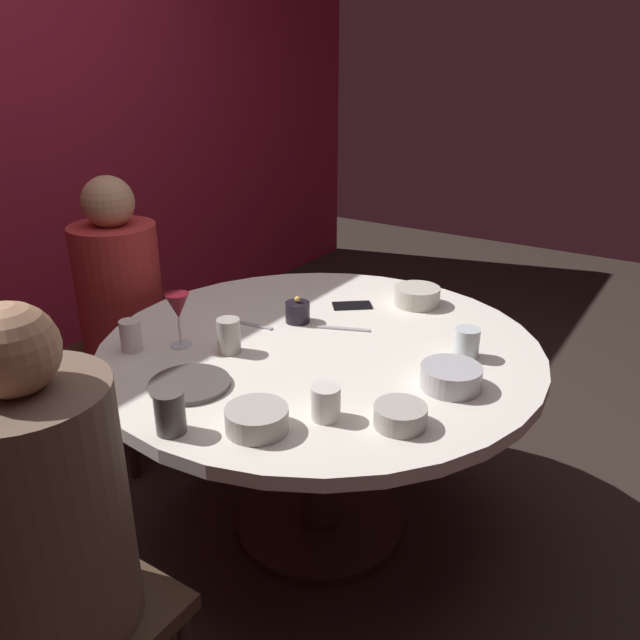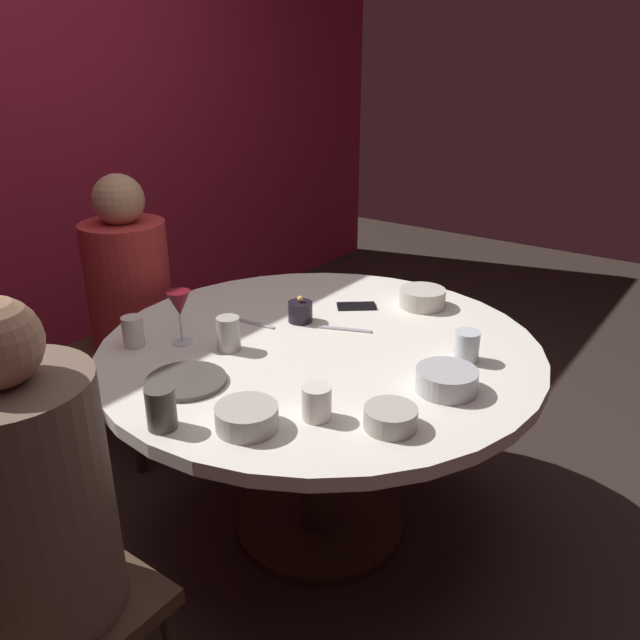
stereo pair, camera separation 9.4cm
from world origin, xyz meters
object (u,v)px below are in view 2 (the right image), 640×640
at_px(dinner_plate, 186,381).
at_px(cup_center_front, 133,332).
at_px(bowl_sauce_side, 247,417).
at_px(cup_far_edge, 467,346).
at_px(bowl_small_white, 422,298).
at_px(cup_near_candle, 229,334).
at_px(candle_holder, 300,311).
at_px(wine_glass, 179,306).
at_px(cup_by_left_diner, 317,403).
at_px(dining_table, 320,382).
at_px(cup_by_right_diner, 161,408).
at_px(bowl_serving_large, 447,380).
at_px(seated_diner_back, 129,286).
at_px(seated_diner_left, 30,509).
at_px(bowl_salad_center, 391,418).
at_px(cell_phone, 356,306).

xyz_separation_m(dinner_plate, cup_center_front, (0.08, 0.31, 0.04)).
height_order(bowl_sauce_side, cup_far_edge, cup_far_edge).
bearing_deg(bowl_sauce_side, cup_far_edge, -23.06).
bearing_deg(bowl_small_white, cup_near_candle, 155.01).
distance_m(candle_holder, wine_glass, 0.42).
xyz_separation_m(bowl_small_white, bowl_sauce_side, (-0.98, -0.03, -0.00)).
xyz_separation_m(cup_near_candle, cup_far_edge, (0.36, -0.63, -0.01)).
relative_size(cup_near_candle, cup_far_edge, 1.15).
height_order(cup_near_candle, cup_by_left_diner, cup_near_candle).
xyz_separation_m(cup_near_candle, cup_center_front, (-0.16, 0.26, -0.00)).
distance_m(dining_table, cup_by_right_diner, 0.66).
relative_size(dinner_plate, cup_by_right_diner, 2.08).
bearing_deg(cup_by_right_diner, bowl_sauce_side, -54.62).
relative_size(wine_glass, bowl_serving_large, 1.04).
bearing_deg(bowl_sauce_side, cup_by_left_diner, -39.17).
bearing_deg(wine_glass, seated_diner_back, 66.33).
relative_size(bowl_sauce_side, cup_by_right_diner, 1.44).
bearing_deg(cup_near_candle, cup_by_left_diner, -109.91).
bearing_deg(seated_diner_back, cup_center_front, -36.97).
distance_m(bowl_serving_large, cup_center_front, 0.98).
bearing_deg(cup_far_edge, bowl_sauce_side, 156.94).
bearing_deg(cup_near_candle, seated_diner_left, -165.74).
xyz_separation_m(dining_table, wine_glass, (-0.26, 0.36, 0.27)).
bearing_deg(cup_center_front, seated_diner_back, 53.03).
height_order(bowl_serving_large, bowl_salad_center, bowl_serving_large).
bearing_deg(bowl_sauce_side, cup_by_right_diner, 125.38).
xyz_separation_m(seated_diner_left, cup_center_front, (0.64, 0.46, 0.04)).
distance_m(dining_table, wine_glass, 0.51).
bearing_deg(bowl_sauce_side, cell_phone, 14.62).
xyz_separation_m(dining_table, seated_diner_left, (-1.00, 0.00, 0.15)).
bearing_deg(seated_diner_back, cell_phone, 20.79).
bearing_deg(cell_phone, cup_center_front, 111.61).
relative_size(cup_by_left_diner, cup_far_edge, 0.95).
bearing_deg(cup_center_front, bowl_sauce_side, -103.66).
xyz_separation_m(cell_phone, cup_far_edge, (-0.17, -0.50, 0.04)).
bearing_deg(cell_phone, bowl_serving_large, -164.02).
bearing_deg(cup_near_candle, cell_phone, -13.48).
height_order(cell_phone, bowl_small_white, bowl_small_white).
bearing_deg(dining_table, bowl_serving_large, -95.83).
relative_size(seated_diner_left, seated_diner_back, 1.02).
relative_size(cell_phone, cup_far_edge, 1.50).
bearing_deg(seated_diner_back, cup_by_left_diner, -17.15).
bearing_deg(seated_diner_left, bowl_serving_large, -25.82).
bearing_deg(candle_holder, seated_diner_back, 97.75).
xyz_separation_m(dining_table, cell_phone, (0.33, 0.07, 0.14)).
bearing_deg(cup_far_edge, bowl_serving_large, -170.69).
relative_size(seated_diner_back, cup_by_left_diner, 13.08).
height_order(dining_table, bowl_salad_center, bowl_salad_center).
bearing_deg(dinner_plate, cup_near_candle, 12.76).
relative_size(bowl_salad_center, cup_center_front, 1.36).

